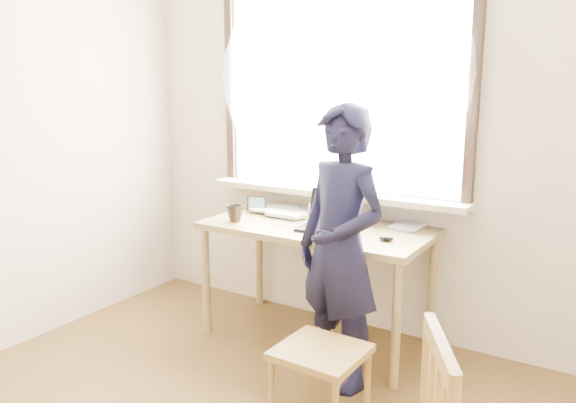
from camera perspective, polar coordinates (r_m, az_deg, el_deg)
The scene contains 12 objects.
room_shell at distance 2.21m, azimuth -12.25°, elevation 11.28°, with size 3.52×4.02×2.61m.
desk at distance 3.58m, azimuth 2.95°, elevation -3.67°, with size 1.44×0.72×0.77m.
laptop at distance 3.47m, azimuth 4.33°, elevation -1.91°, with size 0.36×0.30×0.23m.
mug_white at distance 3.75m, azimuth 3.01°, elevation -0.92°, with size 0.13×0.13×0.10m, color white.
mug_dark at distance 3.66m, azimuth -5.41°, elevation -1.21°, with size 0.11×0.11×0.11m, color black.
mouse at distance 3.26m, azimuth 9.95°, elevation -3.67°, with size 0.09×0.06×0.03m, color black.
desk_clutter at distance 3.85m, azimuth -0.34°, elevation -1.03°, with size 0.84×0.49×0.03m.
book_a at distance 3.92m, azimuth 0.32°, elevation -0.88°, with size 0.22×0.29×0.03m, color white.
book_b at distance 3.62m, azimuth 10.84°, elevation -2.25°, with size 0.18×0.25×0.02m, color white.
picture_frame at distance 3.91m, azimuth -3.20°, elevation -0.32°, with size 0.13×0.08×0.11m.
work_chair at distance 2.80m, azimuth 3.34°, elevation -15.86°, with size 0.41×0.39×0.41m.
person at distance 3.05m, azimuth 5.37°, elevation -4.78°, with size 0.57×0.37×1.55m, color black.
Camera 1 is at (1.52, -1.39, 1.65)m, focal length 35.00 mm.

